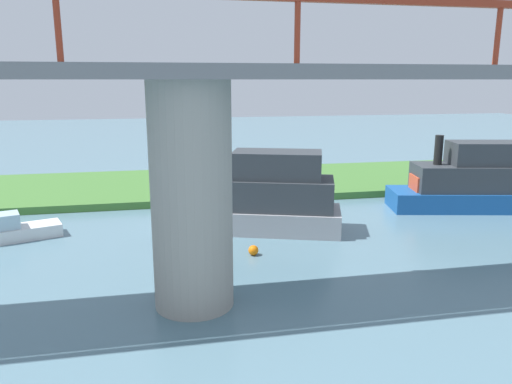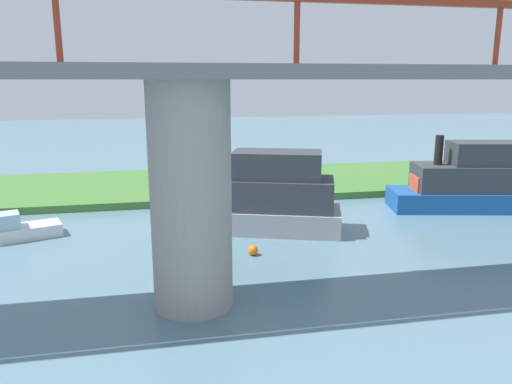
{
  "view_description": "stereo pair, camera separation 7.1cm",
  "coord_description": "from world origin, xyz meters",
  "px_view_note": "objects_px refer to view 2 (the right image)",
  "views": [
    {
      "loc": [
        6.41,
        32.39,
        8.4
      ],
      "look_at": [
        0.9,
        5.0,
        2.0
      ],
      "focal_mm": 34.52,
      "sensor_mm": 36.0,
      "label": 1
    },
    {
      "loc": [
        6.34,
        32.41,
        8.4
      ],
      "look_at": [
        0.9,
        5.0,
        2.0
      ],
      "focal_mm": 34.52,
      "sensor_mm": 36.0,
      "label": 2
    }
  ],
  "objects_px": {
    "person_on_bank": "(188,180)",
    "marker_buoy": "(253,250)",
    "bridge_pylon": "(191,197)",
    "houseboat_blue": "(471,182)",
    "pontoon_yellow": "(260,198)",
    "riverboat_paddlewheel": "(13,230)",
    "mooring_post": "(170,191)"
  },
  "relations": [
    {
      "from": "person_on_bank",
      "to": "marker_buoy",
      "type": "bearing_deg",
      "value": 99.75
    },
    {
      "from": "bridge_pylon",
      "to": "marker_buoy",
      "type": "bearing_deg",
      "value": -123.84
    },
    {
      "from": "person_on_bank",
      "to": "houseboat_blue",
      "type": "relative_size",
      "value": 0.14
    },
    {
      "from": "pontoon_yellow",
      "to": "marker_buoy",
      "type": "height_order",
      "value": "pontoon_yellow"
    },
    {
      "from": "bridge_pylon",
      "to": "pontoon_yellow",
      "type": "bearing_deg",
      "value": -116.43
    },
    {
      "from": "marker_buoy",
      "to": "person_on_bank",
      "type": "bearing_deg",
      "value": -80.25
    },
    {
      "from": "pontoon_yellow",
      "to": "bridge_pylon",
      "type": "bearing_deg",
      "value": 63.57
    },
    {
      "from": "pontoon_yellow",
      "to": "marker_buoy",
      "type": "bearing_deg",
      "value": 73.74
    },
    {
      "from": "pontoon_yellow",
      "to": "riverboat_paddlewheel",
      "type": "bearing_deg",
      "value": -3.38
    },
    {
      "from": "houseboat_blue",
      "to": "marker_buoy",
      "type": "relative_size",
      "value": 20.11
    },
    {
      "from": "bridge_pylon",
      "to": "person_on_bank",
      "type": "xyz_separation_m",
      "value": [
        -0.93,
        -18.24,
        -3.0
      ]
    },
    {
      "from": "pontoon_yellow",
      "to": "marker_buoy",
      "type": "relative_size",
      "value": 20.51
    },
    {
      "from": "pontoon_yellow",
      "to": "mooring_post",
      "type": "bearing_deg",
      "value": -56.23
    },
    {
      "from": "mooring_post",
      "to": "riverboat_paddlewheel",
      "type": "bearing_deg",
      "value": 37.31
    },
    {
      "from": "mooring_post",
      "to": "pontoon_yellow",
      "type": "height_order",
      "value": "pontoon_yellow"
    },
    {
      "from": "pontoon_yellow",
      "to": "marker_buoy",
      "type": "xyz_separation_m",
      "value": [
        1.19,
        4.08,
        -1.59
      ]
    },
    {
      "from": "mooring_post",
      "to": "marker_buoy",
      "type": "xyz_separation_m",
      "value": [
        -3.67,
        11.34,
        -0.6
      ]
    },
    {
      "from": "person_on_bank",
      "to": "houseboat_blue",
      "type": "distance_m",
      "value": 19.53
    },
    {
      "from": "mooring_post",
      "to": "pontoon_yellow",
      "type": "distance_m",
      "value": 8.79
    },
    {
      "from": "person_on_bank",
      "to": "pontoon_yellow",
      "type": "relative_size",
      "value": 0.14
    },
    {
      "from": "houseboat_blue",
      "to": "riverboat_paddlewheel",
      "type": "relative_size",
      "value": 2.11
    },
    {
      "from": "bridge_pylon",
      "to": "riverboat_paddlewheel",
      "type": "height_order",
      "value": "bridge_pylon"
    },
    {
      "from": "bridge_pylon",
      "to": "person_on_bank",
      "type": "distance_m",
      "value": 18.51
    },
    {
      "from": "mooring_post",
      "to": "riverboat_paddlewheel",
      "type": "xyz_separation_m",
      "value": [
        8.5,
        6.48,
        -0.32
      ]
    },
    {
      "from": "bridge_pylon",
      "to": "riverboat_paddlewheel",
      "type": "distance_m",
      "value": 13.68
    },
    {
      "from": "houseboat_blue",
      "to": "marker_buoy",
      "type": "distance_m",
      "value": 16.83
    },
    {
      "from": "houseboat_blue",
      "to": "riverboat_paddlewheel",
      "type": "height_order",
      "value": "houseboat_blue"
    },
    {
      "from": "mooring_post",
      "to": "pontoon_yellow",
      "type": "bearing_deg",
      "value": 123.77
    },
    {
      "from": "mooring_post",
      "to": "riverboat_paddlewheel",
      "type": "height_order",
      "value": "riverboat_paddlewheel"
    },
    {
      "from": "person_on_bank",
      "to": "houseboat_blue",
      "type": "bearing_deg",
      "value": 157.26
    },
    {
      "from": "person_on_bank",
      "to": "marker_buoy",
      "type": "height_order",
      "value": "person_on_bank"
    },
    {
      "from": "person_on_bank",
      "to": "pontoon_yellow",
      "type": "bearing_deg",
      "value": 110.54
    }
  ]
}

